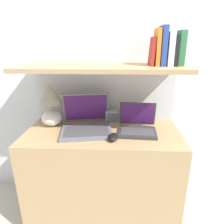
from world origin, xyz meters
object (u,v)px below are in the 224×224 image
object	(u,v)px
laptop_small	(137,126)
router_box	(113,117)
book_orange	(157,47)
book_black	(174,51)
computer_mouse	(113,137)
book_red	(152,51)
book_green	(180,48)
book_white	(169,49)
table_lamp	(51,103)
laptop_large	(86,124)
book_blue	(163,46)

from	to	relation	value
laptop_small	router_box	distance (m)	0.24
router_box	book_orange	bearing A→B (deg)	-21.55
book_black	book_orange	size ratio (longest dim) A/B	0.83
computer_mouse	book_red	world-z (taller)	book_red
laptop_small	book_green	bearing A→B (deg)	10.24
laptop_small	router_box	xyz separation A→B (m)	(-0.18, 0.16, 0.01)
computer_mouse	book_red	xyz separation A→B (m)	(0.25, 0.19, 0.54)
laptop_small	computer_mouse	bearing A→B (deg)	-140.86
book_white	router_box	bearing A→B (deg)	162.76
table_lamp	laptop_small	world-z (taller)	table_lamp
computer_mouse	book_orange	size ratio (longest dim) A/B	0.50
book_black	book_orange	distance (m)	0.12
book_green	book_orange	bearing A→B (deg)	180.00
table_lamp	laptop_large	bearing A→B (deg)	-16.15
table_lamp	book_green	distance (m)	1.00
laptop_small	book_green	size ratio (longest dim) A/B	1.26
router_box	book_white	bearing A→B (deg)	-17.24
computer_mouse	book_blue	distance (m)	0.68
book_white	book_orange	xyz separation A→B (m)	(-0.08, 0.00, 0.01)
laptop_large	laptop_small	bearing A→B (deg)	-1.61
book_white	book_blue	xyz separation A→B (m)	(-0.04, 0.00, 0.02)
table_lamp	router_box	world-z (taller)	table_lamp
laptop_large	router_box	xyz separation A→B (m)	(0.19, 0.15, 0.00)
laptop_small	book_black	xyz separation A→B (m)	(0.22, 0.05, 0.52)
table_lamp	router_box	size ratio (longest dim) A/B	2.78
laptop_large	book_red	xyz separation A→B (m)	(0.45, 0.04, 0.51)
laptop_large	book_green	size ratio (longest dim) A/B	1.86
laptop_small	book_red	xyz separation A→B (m)	(0.08, 0.05, 0.52)
book_blue	book_red	distance (m)	0.07
book_blue	book_red	bearing A→B (deg)	180.00
table_lamp	book_white	world-z (taller)	book_white
table_lamp	book_white	size ratio (longest dim) A/B	1.58
laptop_small	computer_mouse	distance (m)	0.22
laptop_large	computer_mouse	world-z (taller)	laptop_large
computer_mouse	book_blue	xyz separation A→B (m)	(0.32, 0.19, 0.57)
computer_mouse	book_black	world-z (taller)	book_black
book_orange	book_red	xyz separation A→B (m)	(-0.03, 0.00, -0.03)
book_white	book_orange	distance (m)	0.08
computer_mouse	book_orange	world-z (taller)	book_orange
book_green	book_white	world-z (taller)	book_green
book_blue	book_red	world-z (taller)	book_blue
book_red	book_green	bearing A→B (deg)	0.00
laptop_large	book_white	bearing A→B (deg)	3.74
router_box	computer_mouse	bearing A→B (deg)	-87.85
router_box	book_white	size ratio (longest dim) A/B	0.57
book_blue	laptop_large	bearing A→B (deg)	-175.94
table_lamp	book_white	distance (m)	0.93
book_red	book_blue	bearing A→B (deg)	0.00
table_lamp	book_orange	distance (m)	0.87
book_green	book_black	distance (m)	0.04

